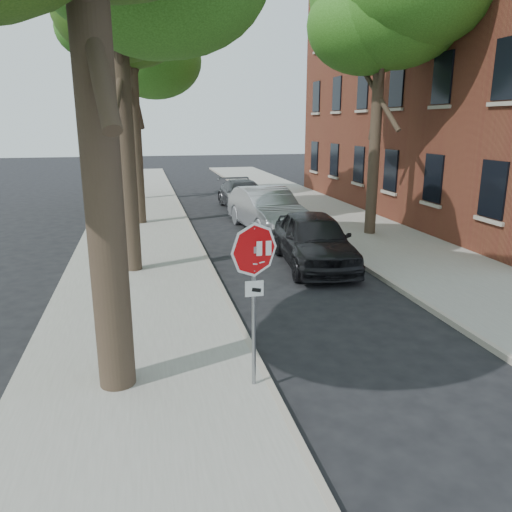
{
  "coord_description": "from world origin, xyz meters",
  "views": [
    {
      "loc": [
        -2.25,
        -6.94,
        4.12
      ],
      "look_at": [
        -0.53,
        0.6,
        2.05
      ],
      "focal_mm": 35.0,
      "sensor_mm": 36.0,
      "label": 1
    }
  ],
  "objects_px": {
    "car_b": "(267,209)",
    "tree_right": "(380,29)",
    "stop_sign": "(254,274)",
    "tree_mid_b": "(128,17)",
    "car_a": "(314,240)",
    "tree_far": "(125,60)",
    "apartment_building": "(506,41)",
    "car_c": "(244,195)"
  },
  "relations": [
    {
      "from": "tree_far",
      "to": "apartment_building",
      "type": "bearing_deg",
      "value": -23.04
    },
    {
      "from": "stop_sign",
      "to": "car_a",
      "type": "relative_size",
      "value": 0.56
    },
    {
      "from": "stop_sign",
      "to": "tree_mid_b",
      "type": "distance_m",
      "value": 15.48
    },
    {
      "from": "apartment_building",
      "to": "stop_sign",
      "type": "bearing_deg",
      "value": -136.35
    },
    {
      "from": "tree_mid_b",
      "to": "car_c",
      "type": "height_order",
      "value": "tree_mid_b"
    },
    {
      "from": "apartment_building",
      "to": "car_b",
      "type": "height_order",
      "value": "apartment_building"
    },
    {
      "from": "tree_mid_b",
      "to": "tree_far",
      "type": "distance_m",
      "value": 7.04
    },
    {
      "from": "tree_right",
      "to": "car_a",
      "type": "distance_m",
      "value": 8.05
    },
    {
      "from": "tree_far",
      "to": "tree_right",
      "type": "height_order",
      "value": "same"
    },
    {
      "from": "tree_mid_b",
      "to": "car_a",
      "type": "bearing_deg",
      "value": -56.2
    },
    {
      "from": "stop_sign",
      "to": "car_a",
      "type": "height_order",
      "value": "stop_sign"
    },
    {
      "from": "apartment_building",
      "to": "car_b",
      "type": "xyz_separation_m",
      "value": [
        -11.55,
        -2.19,
        -6.81
      ]
    },
    {
      "from": "tree_right",
      "to": "car_a",
      "type": "bearing_deg",
      "value": -134.05
    },
    {
      "from": "car_b",
      "to": "car_c",
      "type": "height_order",
      "value": "car_b"
    },
    {
      "from": "car_b",
      "to": "tree_right",
      "type": "bearing_deg",
      "value": -31.97
    },
    {
      "from": "tree_right",
      "to": "car_a",
      "type": "relative_size",
      "value": 1.99
    },
    {
      "from": "apartment_building",
      "to": "tree_far",
      "type": "relative_size",
      "value": 2.17
    },
    {
      "from": "stop_sign",
      "to": "tree_far",
      "type": "height_order",
      "value": "tree_far"
    },
    {
      "from": "car_a",
      "to": "car_b",
      "type": "xyz_separation_m",
      "value": [
        -0.15,
        5.19,
        0.04
      ]
    },
    {
      "from": "tree_far",
      "to": "tree_right",
      "type": "bearing_deg",
      "value": -51.66
    },
    {
      "from": "tree_far",
      "to": "car_b",
      "type": "distance_m",
      "value": 12.41
    },
    {
      "from": "tree_mid_b",
      "to": "car_c",
      "type": "xyz_separation_m",
      "value": [
        5.02,
        2.92,
        -7.31
      ]
    },
    {
      "from": "tree_mid_b",
      "to": "car_c",
      "type": "relative_size",
      "value": 2.18
    },
    {
      "from": "apartment_building",
      "to": "tree_mid_b",
      "type": "distance_m",
      "value": 16.43
    },
    {
      "from": "apartment_building",
      "to": "car_a",
      "type": "distance_m",
      "value": 15.21
    },
    {
      "from": "tree_right",
      "to": "tree_mid_b",
      "type": "bearing_deg",
      "value": 154.48
    },
    {
      "from": "tree_mid_b",
      "to": "car_a",
      "type": "xyz_separation_m",
      "value": [
        5.02,
        -7.5,
        -7.2
      ]
    },
    {
      "from": "tree_mid_b",
      "to": "car_a",
      "type": "height_order",
      "value": "tree_mid_b"
    },
    {
      "from": "tree_far",
      "to": "tree_mid_b",
      "type": "bearing_deg",
      "value": -87.56
    },
    {
      "from": "tree_far",
      "to": "tree_right",
      "type": "xyz_separation_m",
      "value": [
        8.7,
        -11.0,
        0.0
      ]
    },
    {
      "from": "apartment_building",
      "to": "car_c",
      "type": "bearing_deg",
      "value": 165.06
    },
    {
      "from": "apartment_building",
      "to": "tree_right",
      "type": "height_order",
      "value": "apartment_building"
    },
    {
      "from": "stop_sign",
      "to": "tree_right",
      "type": "xyz_separation_m",
      "value": [
        6.68,
        10.14,
        5.26
      ]
    },
    {
      "from": "apartment_building",
      "to": "tree_right",
      "type": "distance_m",
      "value": 8.93
    },
    {
      "from": "car_a",
      "to": "tree_far",
      "type": "bearing_deg",
      "value": 115.54
    },
    {
      "from": "tree_right",
      "to": "car_b",
      "type": "relative_size",
      "value": 1.83
    },
    {
      "from": "stop_sign",
      "to": "tree_right",
      "type": "bearing_deg",
      "value": 56.62
    },
    {
      "from": "stop_sign",
      "to": "car_a",
      "type": "bearing_deg",
      "value": 63.59
    },
    {
      "from": "tree_mid_b",
      "to": "car_c",
      "type": "distance_m",
      "value": 9.33
    },
    {
      "from": "tree_mid_b",
      "to": "car_a",
      "type": "relative_size",
      "value": 2.21
    },
    {
      "from": "tree_right",
      "to": "car_c",
      "type": "bearing_deg",
      "value": 115.99
    },
    {
      "from": "apartment_building",
      "to": "car_c",
      "type": "xyz_separation_m",
      "value": [
        -11.4,
        3.04,
        -6.96
      ]
    }
  ]
}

